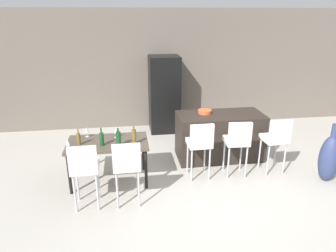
% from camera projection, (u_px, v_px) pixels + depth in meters
% --- Properties ---
extents(ground_plane, '(10.00, 10.00, 0.00)m').
position_uv_depth(ground_plane, '(215.00, 178.00, 5.50)').
color(ground_plane, '#ADA89E').
extents(back_wall, '(10.00, 0.12, 2.90)m').
position_uv_depth(back_wall, '(185.00, 69.00, 7.77)').
color(back_wall, '#665B51').
rests_on(back_wall, ground_plane).
extents(kitchen_island, '(1.68, 0.78, 0.92)m').
position_uv_depth(kitchen_island, '(220.00, 136.00, 6.15)').
color(kitchen_island, black).
rests_on(kitchen_island, ground_plane).
extents(bar_chair_left, '(0.41, 0.41, 1.05)m').
position_uv_depth(bar_chair_left, '(200.00, 142.00, 5.27)').
color(bar_chair_left, silver).
rests_on(bar_chair_left, ground_plane).
extents(bar_chair_middle, '(0.43, 0.43, 1.05)m').
position_uv_depth(bar_chair_middle, '(238.00, 140.00, 5.36)').
color(bar_chair_middle, silver).
rests_on(bar_chair_middle, ground_plane).
extents(bar_chair_right, '(0.42, 0.42, 1.05)m').
position_uv_depth(bar_chair_right, '(276.00, 137.00, 5.45)').
color(bar_chair_right, silver).
rests_on(bar_chair_right, ground_plane).
extents(dining_table, '(1.35, 0.79, 0.74)m').
position_uv_depth(dining_table, '(108.00, 146.00, 5.18)').
color(dining_table, '#4C4238').
rests_on(dining_table, ground_plane).
extents(dining_chair_near, '(0.41, 0.41, 1.05)m').
position_uv_depth(dining_chair_near, '(84.00, 166.00, 4.43)').
color(dining_chair_near, silver).
rests_on(dining_chair_near, ground_plane).
extents(dining_chair_far, '(0.41, 0.41, 1.05)m').
position_uv_depth(dining_chair_far, '(127.00, 163.00, 4.51)').
color(dining_chair_far, silver).
rests_on(dining_chair_far, ground_plane).
extents(wine_bottle_far, '(0.06, 0.06, 0.28)m').
position_uv_depth(wine_bottle_far, '(79.00, 139.00, 5.00)').
color(wine_bottle_far, brown).
rests_on(wine_bottle_far, dining_table).
extents(wine_bottle_near, '(0.07, 0.07, 0.30)m').
position_uv_depth(wine_bottle_near, '(102.00, 139.00, 4.98)').
color(wine_bottle_near, '#194723').
rests_on(wine_bottle_near, dining_table).
extents(wine_bottle_middle, '(0.07, 0.07, 0.32)m').
position_uv_depth(wine_bottle_middle, '(134.00, 137.00, 5.02)').
color(wine_bottle_middle, brown).
rests_on(wine_bottle_middle, dining_table).
extents(wine_bottle_inner, '(0.08, 0.08, 0.31)m').
position_uv_depth(wine_bottle_inner, '(118.00, 139.00, 4.95)').
color(wine_bottle_inner, '#194723').
rests_on(wine_bottle_inner, dining_table).
extents(wine_glass_left, '(0.07, 0.07, 0.17)m').
position_uv_depth(wine_glass_left, '(116.00, 131.00, 5.30)').
color(wine_glass_left, silver).
rests_on(wine_glass_left, dining_table).
extents(wine_glass_right, '(0.07, 0.07, 0.17)m').
position_uv_depth(wine_glass_right, '(68.00, 143.00, 4.80)').
color(wine_glass_right, silver).
rests_on(wine_glass_right, dining_table).
extents(wine_glass_end, '(0.07, 0.07, 0.17)m').
position_uv_depth(wine_glass_end, '(87.00, 130.00, 5.34)').
color(wine_glass_end, silver).
rests_on(wine_glass_end, dining_table).
extents(refrigerator, '(0.72, 0.68, 1.84)m').
position_uv_depth(refrigerator, '(164.00, 94.00, 7.46)').
color(refrigerator, black).
rests_on(refrigerator, ground_plane).
extents(fruit_bowl, '(0.27, 0.27, 0.07)m').
position_uv_depth(fruit_bowl, '(205.00, 112.00, 6.03)').
color(fruit_bowl, '#C6512D').
rests_on(fruit_bowl, kitchen_island).
extents(floor_vase, '(0.34, 0.34, 1.05)m').
position_uv_depth(floor_vase, '(329.00, 158.00, 5.27)').
color(floor_vase, navy).
rests_on(floor_vase, ground_plane).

